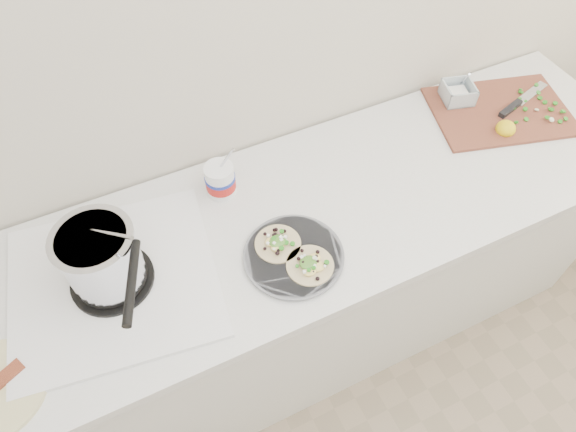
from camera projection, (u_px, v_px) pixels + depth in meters
name	position (u px, v px, depth m)	size (l,w,h in m)	color
counter	(297.00, 283.00, 1.92)	(2.44, 0.66, 0.90)	silver
stove	(106.00, 266.00, 1.34)	(0.61, 0.58, 0.26)	silver
taco_plate	(294.00, 254.00, 1.44)	(0.29, 0.29, 0.04)	slate
tub	(221.00, 178.00, 1.55)	(0.09, 0.09, 0.21)	white
cutboard	(497.00, 107.00, 1.82)	(0.55, 0.45, 0.07)	brown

